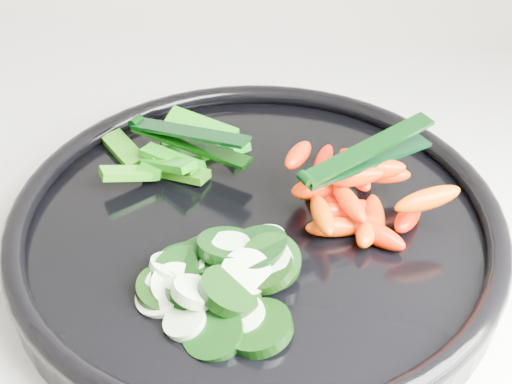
# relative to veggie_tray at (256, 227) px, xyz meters

# --- Properties ---
(veggie_tray) EXTENTS (0.48, 0.48, 0.04)m
(veggie_tray) POSITION_rel_veggie_tray_xyz_m (0.00, 0.00, 0.00)
(veggie_tray) COLOR black
(veggie_tray) RESTS_ON counter
(cucumber_pile) EXTENTS (0.13, 0.12, 0.04)m
(cucumber_pile) POSITION_rel_veggie_tray_xyz_m (-0.02, -0.07, 0.01)
(cucumber_pile) COLOR black
(cucumber_pile) RESTS_ON veggie_tray
(carrot_pile) EXTENTS (0.14, 0.14, 0.05)m
(carrot_pile) POSITION_rel_veggie_tray_xyz_m (0.07, 0.02, 0.02)
(carrot_pile) COLOR #FF5600
(carrot_pile) RESTS_ON veggie_tray
(pepper_pile) EXTENTS (0.13, 0.11, 0.04)m
(pepper_pile) POSITION_rel_veggie_tray_xyz_m (-0.08, 0.07, 0.01)
(pepper_pile) COLOR #146709
(pepper_pile) RESTS_ON veggie_tray
(tong_carrot) EXTENTS (0.10, 0.08, 0.02)m
(tong_carrot) POSITION_rel_veggie_tray_xyz_m (0.08, 0.03, 0.05)
(tong_carrot) COLOR black
(tong_carrot) RESTS_ON carrot_pile
(tong_pepper) EXTENTS (0.11, 0.05, 0.02)m
(tong_pepper) POSITION_rel_veggie_tray_xyz_m (-0.07, 0.07, 0.03)
(tong_pepper) COLOR black
(tong_pepper) RESTS_ON pepper_pile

